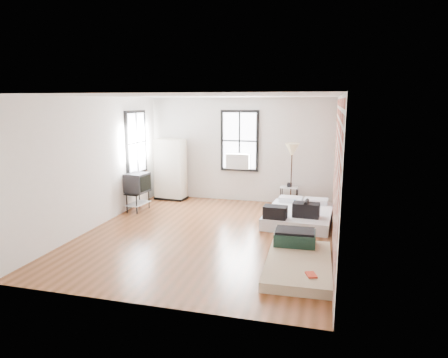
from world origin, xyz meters
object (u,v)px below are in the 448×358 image
(floor_lamp, at_px, (292,153))
(tv_stand, at_px, (138,184))
(mattress_bare, at_px, (298,257))
(wardrobe, at_px, (171,169))
(mattress_main, at_px, (299,214))
(side_table, at_px, (289,191))

(floor_lamp, height_order, tv_stand, floor_lamp)
(mattress_bare, bearing_deg, wardrobe, 133.62)
(wardrobe, relative_size, tv_stand, 1.77)
(mattress_main, xyz_separation_m, tv_stand, (-3.96, -0.08, 0.51))
(floor_lamp, bearing_deg, mattress_bare, -82.62)
(side_table, distance_m, tv_stand, 3.88)
(mattress_bare, xyz_separation_m, tv_stand, (-4.13, 2.40, 0.55))
(mattress_main, xyz_separation_m, mattress_bare, (0.18, -2.47, -0.04))
(side_table, bearing_deg, tv_stand, -158.48)
(mattress_main, distance_m, wardrobe, 3.90)
(mattress_bare, bearing_deg, mattress_main, 92.26)
(mattress_bare, height_order, tv_stand, tv_stand)
(mattress_bare, relative_size, floor_lamp, 1.22)
(wardrobe, bearing_deg, side_table, 6.18)
(mattress_main, relative_size, floor_lamp, 1.22)
(mattress_main, distance_m, tv_stand, 3.99)
(mattress_main, height_order, side_table, mattress_main)
(side_table, bearing_deg, mattress_main, -75.28)
(mattress_main, height_order, tv_stand, tv_stand)
(mattress_bare, height_order, floor_lamp, floor_lamp)
(wardrobe, bearing_deg, mattress_main, -14.39)
(mattress_main, distance_m, side_table, 1.41)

